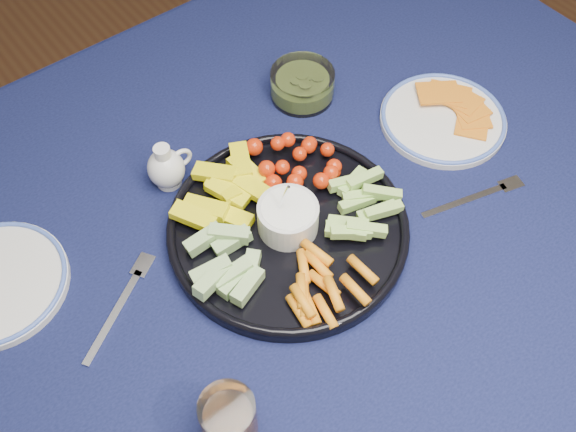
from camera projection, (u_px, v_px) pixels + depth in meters
dining_table at (240, 263)px, 1.07m from camera, size 1.67×1.07×0.75m
crudite_platter at (287, 226)px, 0.98m from camera, size 0.37×0.37×0.12m
creamer_pitcher at (167, 168)px, 1.03m from camera, size 0.08×0.06×0.08m
pickle_bowl at (302, 85)px, 1.15m from camera, size 0.12×0.12×0.05m
cheese_plate at (443, 117)px, 1.13m from camera, size 0.22×0.22×0.03m
juice_tumbler at (229, 419)px, 0.80m from camera, size 0.07×0.07×0.08m
fork_left at (125, 298)px, 0.93m from camera, size 0.17×0.12×0.00m
fork_right at (481, 195)px, 1.04m from camera, size 0.18×0.07×0.00m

